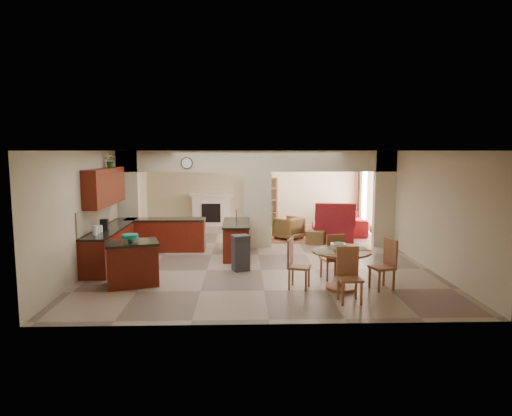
{
  "coord_description": "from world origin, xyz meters",
  "views": [
    {
      "loc": [
        -0.43,
        -12.1,
        2.8
      ],
      "look_at": [
        -0.06,
        0.3,
        1.24
      ],
      "focal_mm": 32.0,
      "sensor_mm": 36.0,
      "label": 1
    }
  ],
  "objects_px": {
    "dining_table": "(341,264)",
    "armchair": "(288,228)",
    "sofa": "(349,219)",
    "kitchen_island": "(132,263)"
  },
  "relations": [
    {
      "from": "dining_table",
      "to": "armchair",
      "type": "distance_m",
      "value": 5.37
    },
    {
      "from": "kitchen_island",
      "to": "sofa",
      "type": "bearing_deg",
      "value": 28.78
    },
    {
      "from": "kitchen_island",
      "to": "dining_table",
      "type": "bearing_deg",
      "value": -23.24
    },
    {
      "from": "kitchen_island",
      "to": "armchair",
      "type": "xyz_separation_m",
      "value": [
        3.77,
        4.9,
        -0.11
      ]
    },
    {
      "from": "kitchen_island",
      "to": "armchair",
      "type": "relative_size",
      "value": 1.59
    },
    {
      "from": "sofa",
      "to": "dining_table",
      "type": "bearing_deg",
      "value": 176.22
    },
    {
      "from": "sofa",
      "to": "kitchen_island",
      "type": "bearing_deg",
      "value": 146.89
    },
    {
      "from": "dining_table",
      "to": "armchair",
      "type": "height_order",
      "value": "dining_table"
    },
    {
      "from": "dining_table",
      "to": "armchair",
      "type": "bearing_deg",
      "value": 95.68
    },
    {
      "from": "armchair",
      "to": "sofa",
      "type": "bearing_deg",
      "value": 166.96
    }
  ]
}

